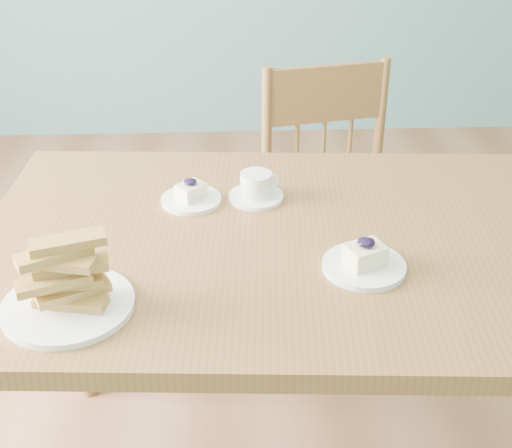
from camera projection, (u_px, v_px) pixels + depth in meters
name	position (u px, v px, depth m)	size (l,w,h in m)	color
dining_table	(326.00, 268.00, 1.61)	(1.60, 0.98, 0.83)	brown
dining_chair	(335.00, 213.00, 2.35)	(0.51, 0.49, 0.96)	brown
cheesecake_plate_near	(364.00, 261.00, 1.45)	(0.17, 0.17, 0.07)	white
cheesecake_plate_far	(191.00, 196.00, 1.70)	(0.14, 0.14, 0.06)	white
coffee_cup	(256.00, 188.00, 1.71)	(0.13, 0.13, 0.07)	white
biscotti_plate	(65.00, 286.00, 1.32)	(0.25, 0.25, 0.15)	white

